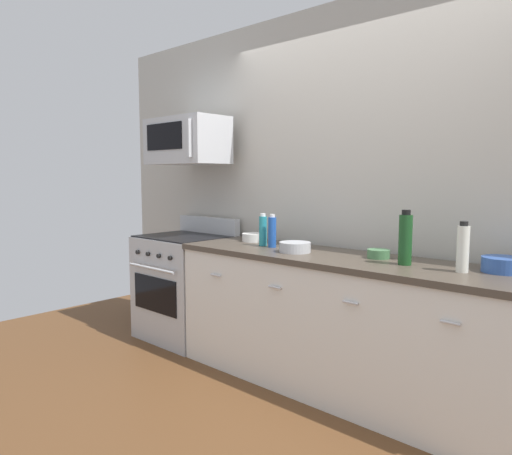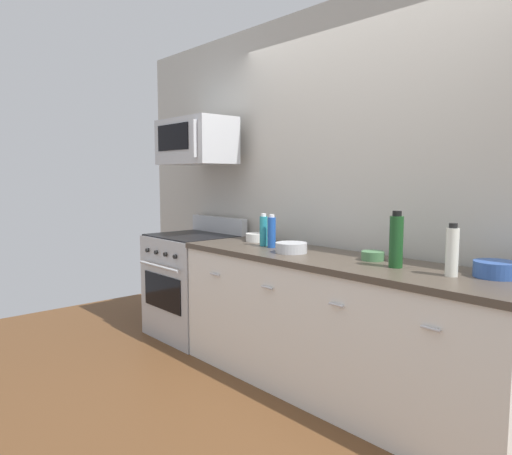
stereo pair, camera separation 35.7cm
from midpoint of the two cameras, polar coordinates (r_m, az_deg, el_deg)
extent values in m
plane|color=brown|center=(3.45, 12.04, -18.78)|extent=(6.67, 6.67, 0.00)
cube|color=#B7B2A8|center=(3.48, 16.55, 4.30)|extent=(5.56, 0.10, 2.70)
cube|color=silver|center=(3.29, 12.22, -11.81)|extent=(2.44, 0.62, 0.88)
cube|color=#473D33|center=(3.18, 12.40, -3.89)|extent=(2.47, 0.65, 0.04)
cube|color=black|center=(3.23, 8.94, -19.57)|extent=(2.44, 0.02, 0.10)
cylinder|color=silver|center=(3.56, -2.05, -5.63)|extent=(0.10, 0.02, 0.02)
cylinder|color=silver|center=(3.15, 4.62, -7.17)|extent=(0.10, 0.02, 0.02)
cylinder|color=silver|center=(2.80, 13.18, -9.00)|extent=(0.10, 0.02, 0.02)
cylinder|color=silver|center=(2.53, 23.96, -10.99)|extent=(0.10, 0.02, 0.02)
cube|color=#B7BABF|center=(4.39, -5.13, -6.96)|extent=(0.76, 0.64, 0.91)
cube|color=black|center=(4.21, -8.70, -7.64)|extent=(0.58, 0.01, 0.30)
cylinder|color=#B7BABF|center=(4.15, -9.11, -4.61)|extent=(0.61, 0.02, 0.02)
cube|color=#B7BABF|center=(4.48, -2.22, 0.26)|extent=(0.76, 0.06, 0.16)
cube|color=black|center=(4.31, -5.19, -0.98)|extent=(0.73, 0.61, 0.01)
cylinder|color=black|center=(4.33, -10.51, -2.70)|extent=(0.04, 0.02, 0.04)
cylinder|color=black|center=(4.20, -9.44, -2.95)|extent=(0.04, 0.02, 0.04)
cylinder|color=black|center=(4.08, -8.29, -3.21)|extent=(0.04, 0.02, 0.04)
cylinder|color=black|center=(3.95, -7.07, -3.48)|extent=(0.04, 0.02, 0.04)
cube|color=#B7BABF|center=(4.32, -4.76, 10.13)|extent=(0.74, 0.40, 0.40)
cube|color=black|center=(4.25, -7.49, 10.60)|extent=(0.48, 0.01, 0.22)
cube|color=#B7BABF|center=(3.95, -4.70, 10.51)|extent=(0.02, 0.04, 0.30)
cylinder|color=teal|center=(3.62, 3.73, -0.45)|extent=(0.06, 0.06, 0.22)
cylinder|color=white|center=(3.61, 3.74, 1.48)|extent=(0.04, 0.04, 0.02)
cylinder|color=#19471E|center=(2.91, 19.71, -1.64)|extent=(0.08, 0.08, 0.30)
cylinder|color=black|center=(2.90, 19.82, 1.56)|extent=(0.05, 0.05, 0.03)
cylinder|color=silver|center=(2.78, 25.77, -2.69)|extent=(0.07, 0.07, 0.26)
cylinder|color=black|center=(2.76, 25.90, 0.18)|extent=(0.04, 0.04, 0.03)
cylinder|color=#1E4CA5|center=(3.54, 4.77, -0.61)|extent=(0.06, 0.06, 0.22)
cylinder|color=silver|center=(3.53, 4.79, 1.38)|extent=(0.04, 0.04, 0.02)
cylinder|color=white|center=(3.88, 2.72, -1.19)|extent=(0.18, 0.18, 0.07)
torus|color=white|center=(3.88, 2.73, -0.78)|extent=(0.18, 0.18, 0.01)
cylinder|color=white|center=(3.88, 2.72, -1.60)|extent=(0.10, 0.10, 0.01)
cylinder|color=#477A4C|center=(3.13, 16.91, -3.26)|extent=(0.14, 0.14, 0.06)
torus|color=#477A4C|center=(3.13, 16.92, -2.81)|extent=(0.14, 0.14, 0.01)
cylinder|color=#477A4C|center=(3.14, 16.90, -3.69)|extent=(0.08, 0.08, 0.01)
cylinder|color=#2D519E|center=(2.87, 29.84, -4.37)|extent=(0.22, 0.22, 0.08)
torus|color=#2D519E|center=(2.87, 29.87, -3.65)|extent=(0.22, 0.22, 0.01)
cylinder|color=#2D519E|center=(2.88, 29.80, -5.06)|extent=(0.12, 0.12, 0.01)
cylinder|color=#B2B5BA|center=(3.32, 7.29, -2.41)|extent=(0.22, 0.22, 0.07)
torus|color=#B2B5BA|center=(3.32, 7.30, -1.91)|extent=(0.22, 0.22, 0.01)
cylinder|color=#B2B5BA|center=(3.33, 7.29, -2.92)|extent=(0.12, 0.12, 0.01)
camera|label=1|loc=(0.18, -87.14, 0.30)|focal=33.68mm
camera|label=2|loc=(0.18, 92.86, -0.30)|focal=33.68mm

